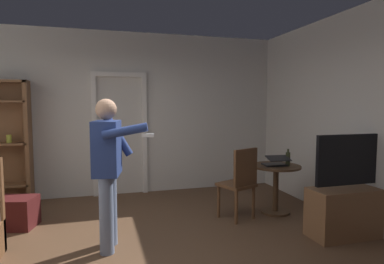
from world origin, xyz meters
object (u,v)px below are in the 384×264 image
(side_table, at_px, (276,180))
(suitcase_small, at_px, (12,213))
(wooden_chair, at_px, (240,180))
(laptop, at_px, (276,162))
(person_blue_shirt, at_px, (108,164))
(tv_flatscreen, at_px, (351,205))
(bottle_on_table, at_px, (288,159))

(side_table, distance_m, suitcase_small, 3.59)
(wooden_chair, bearing_deg, laptop, 7.76)
(person_blue_shirt, bearing_deg, tv_flatscreen, -8.78)
(side_table, bearing_deg, laptop, -127.88)
(tv_flatscreen, height_order, laptop, tv_flatscreen)
(side_table, xyz_separation_m, person_blue_shirt, (-2.37, -0.56, 0.47))
(wooden_chair, height_order, person_blue_shirt, person_blue_shirt)
(tv_flatscreen, bearing_deg, person_blue_shirt, 171.22)
(wooden_chair, xyz_separation_m, person_blue_shirt, (-1.75, -0.44, 0.40))
(laptop, distance_m, wooden_chair, 0.63)
(tv_flatscreen, height_order, bottle_on_table, tv_flatscreen)
(side_table, distance_m, bottle_on_table, 0.36)
(bottle_on_table, bearing_deg, suitcase_small, 172.41)
(laptop, distance_m, bottle_on_table, 0.18)
(side_table, height_order, bottle_on_table, bottle_on_table)
(laptop, height_order, bottle_on_table, bottle_on_table)
(side_table, bearing_deg, wooden_chair, -168.78)
(bottle_on_table, bearing_deg, tv_flatscreen, -72.22)
(suitcase_small, bearing_deg, tv_flatscreen, -5.19)
(side_table, relative_size, suitcase_small, 1.24)
(person_blue_shirt, xyz_separation_m, suitcase_small, (-1.19, 0.98, -0.75))
(laptop, xyz_separation_m, bottle_on_table, (0.17, -0.04, 0.05))
(bottle_on_table, bearing_deg, person_blue_shirt, -169.08)
(suitcase_small, bearing_deg, person_blue_shirt, -25.18)
(side_table, bearing_deg, person_blue_shirt, -166.61)
(tv_flatscreen, xyz_separation_m, suitcase_small, (-3.99, 1.41, -0.18))
(person_blue_shirt, bearing_deg, suitcase_small, 140.56)
(laptop, distance_m, person_blue_shirt, 2.40)
(laptop, xyz_separation_m, suitcase_small, (-3.52, 0.46, -0.56))
(bottle_on_table, height_order, wooden_chair, wooden_chair)
(bottle_on_table, xyz_separation_m, suitcase_small, (-3.69, 0.49, -0.61))
(tv_flatscreen, distance_m, person_blue_shirt, 2.89)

